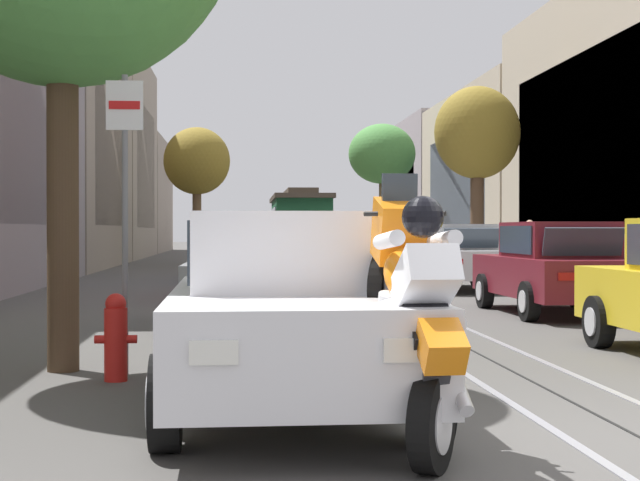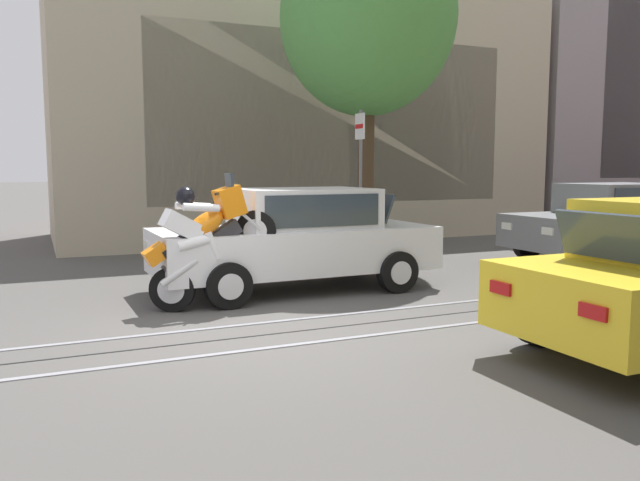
% 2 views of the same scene
% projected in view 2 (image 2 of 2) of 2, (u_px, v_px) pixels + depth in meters
% --- Properties ---
extents(parked_car_white_near_left, '(2.04, 4.38, 1.58)m').
position_uv_depth(parked_car_white_near_left, '(297.00, 239.00, 9.90)').
color(parked_car_white_near_left, silver).
rests_on(parked_car_white_near_left, ground).
extents(parked_car_grey_second_left, '(2.04, 4.38, 1.58)m').
position_uv_depth(parked_car_grey_second_left, '(612.00, 222.00, 12.97)').
color(parked_car_grey_second_left, slate).
rests_on(parked_car_grey_second_left, ground).
extents(street_tree_kerb_left_near, '(3.68, 3.38, 6.73)m').
position_uv_depth(street_tree_kerb_left_near, '(367.00, 18.00, 12.39)').
color(street_tree_kerb_left_near, '#4C3826').
rests_on(street_tree_kerb_left_near, ground).
extents(motorcycle_with_rider, '(0.53, 1.86, 1.83)m').
position_uv_depth(motorcycle_with_rider, '(202.00, 238.00, 8.54)').
color(motorcycle_with_rider, black).
rests_on(motorcycle_with_rider, ground).
extents(fire_hydrant, '(0.40, 0.22, 0.84)m').
position_uv_depth(fire_hydrant, '(348.00, 246.00, 12.03)').
color(fire_hydrant, red).
rests_on(fire_hydrant, ground).
extents(street_sign_post, '(0.36, 0.07, 2.96)m').
position_uv_depth(street_sign_post, '(360.00, 171.00, 11.91)').
color(street_sign_post, slate).
rests_on(street_sign_post, ground).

